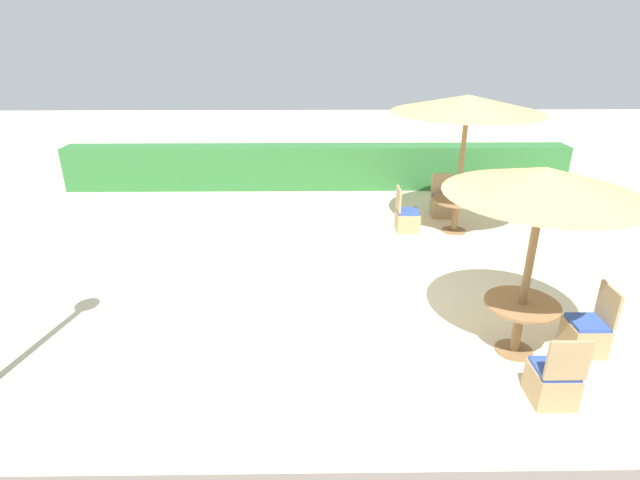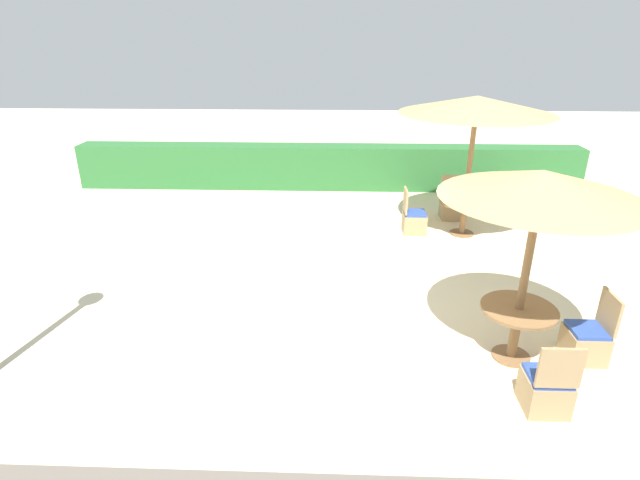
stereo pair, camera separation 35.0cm
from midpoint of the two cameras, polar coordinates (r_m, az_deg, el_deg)
ground_plane at (r=7.55m, az=1.18°, el=-8.10°), size 40.00×40.00×0.00m
hedge_row at (r=13.21m, az=1.67°, el=8.35°), size 13.00×0.70×1.12m
parasol_front_right at (r=6.15m, az=25.49°, el=5.65°), size 2.26×2.26×2.48m
round_table_front_right at (r=6.82m, az=22.98°, el=-8.51°), size 0.93×0.93×0.73m
patio_chair_front_right_south at (r=6.28m, az=25.94°, el=-15.12°), size 0.46×0.46×0.93m
patio_chair_front_right_east at (r=7.35m, az=29.40°, el=-10.02°), size 0.46×0.46×0.93m
parasol_back_right at (r=10.09m, az=18.47°, el=14.40°), size 2.90×2.90×2.76m
round_table_back_right at (r=10.55m, az=17.10°, el=3.43°), size 1.00×1.00×0.71m
patio_chair_back_right_west at (r=10.49m, az=11.58°, el=2.21°), size 0.46×0.46×0.93m
patio_chair_back_right_north at (r=11.50m, az=15.62°, el=3.68°), size 0.46×0.46×0.93m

